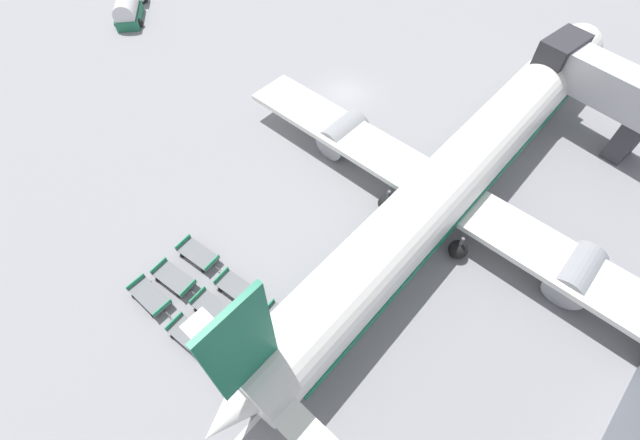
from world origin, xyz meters
TOP-DOWN VIEW (x-y plane):
  - ground_plane at (0.00, 0.00)m, footprint 500.00×500.00m
  - airplane at (14.46, -4.69)m, footprint 36.76×46.59m
  - fuel_tanker_primary at (-27.16, -6.18)m, footprint 7.44×6.64m
  - baggage_dolly_row_near_col_a at (4.86, -24.98)m, footprint 3.68×1.65m
  - baggage_dolly_row_near_col_b at (8.99, -24.77)m, footprint 3.71×1.76m
  - baggage_dolly_row_near_col_c at (13.04, -24.26)m, footprint 3.72×1.83m
  - baggage_dolly_row_mid_a_col_a at (4.92, -23.10)m, footprint 3.72×1.81m
  - baggage_dolly_row_mid_a_col_b at (8.64, -22.66)m, footprint 3.71×1.78m
  - baggage_dolly_row_mid_a_col_c at (12.89, -22.12)m, footprint 3.67×1.61m
  - baggage_dolly_row_mid_b_col_a at (4.56, -20.83)m, footprint 3.72×1.80m
  - baggage_dolly_row_mid_b_col_b at (8.62, -20.67)m, footprint 3.72×1.80m
  - baggage_dolly_row_mid_b_col_c at (12.59, -20.12)m, footprint 3.72×1.83m
  - stand_guidance_stripe at (15.16, -14.53)m, footprint 0.88×25.29m

SIDE VIEW (x-z plane):
  - ground_plane at x=0.00m, z-range 0.00..0.00m
  - stand_guidance_stripe at x=15.16m, z-range 0.00..0.01m
  - baggage_dolly_row_near_col_a at x=4.86m, z-range 0.01..0.93m
  - baggage_dolly_row_near_col_b at x=8.99m, z-range 0.01..0.93m
  - baggage_dolly_row_near_col_c at x=13.04m, z-range 0.01..0.93m
  - baggage_dolly_row_mid_a_col_a at x=4.92m, z-range 0.01..0.93m
  - baggage_dolly_row_mid_a_col_b at x=8.64m, z-range 0.01..0.93m
  - baggage_dolly_row_mid_a_col_c at x=12.89m, z-range 0.01..0.93m
  - baggage_dolly_row_mid_b_col_a at x=4.56m, z-range 0.01..0.93m
  - baggage_dolly_row_mid_b_col_b at x=8.62m, z-range 0.01..0.93m
  - baggage_dolly_row_mid_b_col_c at x=12.59m, z-range 0.01..0.93m
  - fuel_tanker_primary at x=-27.16m, z-range -0.20..2.78m
  - airplane at x=14.46m, z-range -3.16..9.07m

